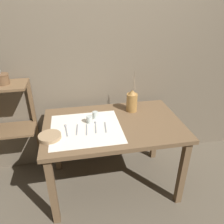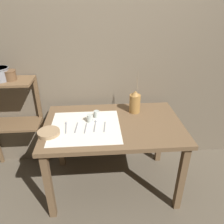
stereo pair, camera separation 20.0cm
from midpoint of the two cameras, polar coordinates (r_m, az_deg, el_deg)
The scene contains 15 objects.
ground_plane at distance 2.54m, azimuth -2.12°, elevation -18.07°, with size 12.00×12.00×0.00m, color brown.
stone_wall_back at distance 2.37m, azimuth -4.66°, elevation 12.56°, with size 7.00×0.06×2.40m.
wooden_table at distance 2.11m, azimuth -2.43°, elevation -5.23°, with size 1.30×0.83×0.77m.
wooden_shelf_unit at distance 2.49m, azimuth -28.86°, elevation -0.70°, with size 0.60×0.30×1.10m.
linen_cloth at distance 2.00m, azimuth -9.67°, elevation -4.32°, with size 0.63×0.59×0.00m.
pitcher_with_flowers at distance 2.23m, azimuth 2.68°, elevation 2.76°, with size 0.11×0.11×0.43m.
wooden_bowl at distance 1.93m, azimuth -18.83°, elevation -6.22°, with size 0.19×0.19×0.04m.
glass_tumbler_near at distance 2.06m, azimuth -8.68°, elevation -2.02°, with size 0.06×0.06×0.07m.
glass_tumbler_far at distance 2.13m, azimuth -7.08°, elevation -0.87°, with size 0.05×0.05×0.07m.
spoon_inner at distance 2.04m, azimuth -14.75°, elevation -4.07°, with size 0.03×0.19×0.02m.
knife_center at distance 1.99m, azimuth -12.00°, elevation -4.61°, with size 0.03×0.18×0.00m.
fork_inner at distance 1.98m, azimuth -9.55°, elevation -4.62°, with size 0.03×0.18×0.00m.
spoon_outer at distance 2.04m, azimuth -7.15°, elevation -3.31°, with size 0.03×0.19×0.02m.
fork_outer at distance 1.99m, azimuth -4.60°, elevation -4.05°, with size 0.03×0.18×0.00m.
metal_pot_small at distance 2.29m, azimuth -29.00°, elevation 7.54°, with size 0.12×0.12×0.10m.
Camera 1 is at (-0.34, -1.74, 1.82)m, focal length 35.00 mm.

